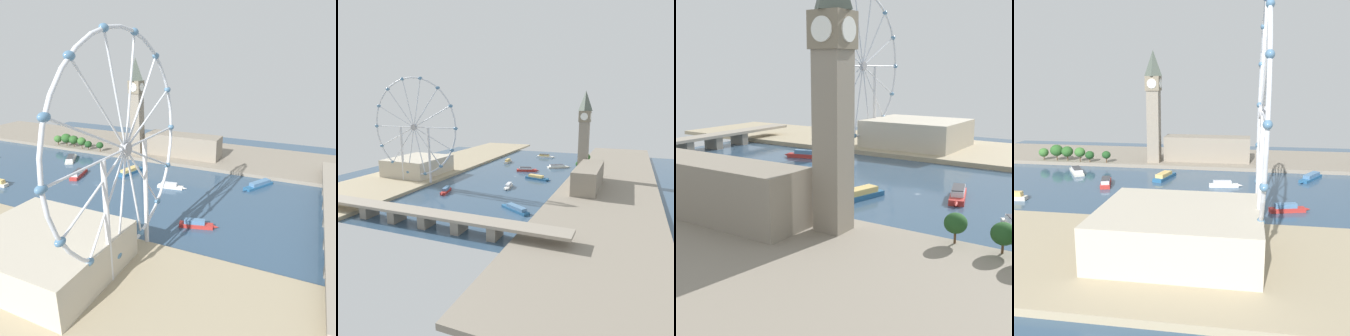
% 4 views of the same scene
% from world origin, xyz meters
% --- Properties ---
extents(ground_plane, '(389.31, 389.31, 0.00)m').
position_xyz_m(ground_plane, '(0.00, 0.00, 0.00)').
color(ground_plane, '#334C66').
extents(riverbank_left, '(90.00, 520.00, 3.00)m').
position_xyz_m(riverbank_left, '(-109.66, 0.00, 1.50)').
color(riverbank_left, gray).
rests_on(riverbank_left, ground_plane).
extents(clock_tower, '(12.91, 12.91, 94.69)m').
position_xyz_m(clock_tower, '(-78.45, -3.86, 52.17)').
color(clock_tower, gray).
rests_on(clock_tower, riverbank_left).
extents(parliament_block, '(22.00, 74.50, 21.68)m').
position_xyz_m(parliament_block, '(-90.95, 41.39, 13.84)').
color(parliament_block, gray).
rests_on(parliament_block, riverbank_left).
extents(tree_row_embankment, '(12.01, 67.61, 14.18)m').
position_xyz_m(tree_row_embankment, '(-69.68, -79.41, 11.01)').
color(tree_row_embankment, '#513823').
rests_on(tree_row_embankment, riverbank_left).
extents(ferris_wheel, '(103.87, 3.20, 107.45)m').
position_xyz_m(ferris_wheel, '(81.89, 81.90, 59.10)').
color(ferris_wheel, silver).
rests_on(ferris_wheel, riverbank_right).
extents(riverside_hall, '(55.81, 66.91, 19.07)m').
position_xyz_m(riverside_hall, '(104.55, 49.46, 12.53)').
color(riverside_hall, '#BCB29E').
rests_on(riverside_hall, riverbank_right).
extents(river_bridge, '(201.31, 14.79, 10.72)m').
position_xyz_m(river_bridge, '(0.00, 176.85, 7.74)').
color(river_bridge, gray).
rests_on(river_bridge, ground_plane).
extents(tour_boat_0, '(28.92, 13.42, 5.43)m').
position_xyz_m(tour_boat_0, '(-6.34, -22.79, 2.25)').
color(tour_boat_0, '#B22D28').
rests_on(tour_boat_0, ground_plane).
extents(tour_boat_1, '(30.71, 20.68, 4.56)m').
position_xyz_m(tour_boat_1, '(-45.81, 124.09, 1.94)').
color(tour_boat_1, '#235684').
rests_on(tour_boat_1, ground_plane).
extents(tour_boat_2, '(7.50, 24.10, 4.46)m').
position_xyz_m(tour_boat_2, '(-14.70, 60.91, 1.83)').
color(tour_boat_2, white).
rests_on(tour_boat_2, ground_plane).
extents(tour_boat_3, '(9.72, 24.11, 5.15)m').
position_xyz_m(tour_boat_3, '(34.43, 100.12, 2.10)').
color(tour_boat_3, '#B22D28').
rests_on(tour_boat_3, ground_plane).
extents(tour_boat_6, '(31.45, 13.60, 4.99)m').
position_xyz_m(tour_boat_6, '(-31.33, 14.98, 2.07)').
color(tour_boat_6, '#235684').
rests_on(tour_boat_6, ground_plane).
extents(tour_boat_7, '(30.09, 21.41, 4.56)m').
position_xyz_m(tour_boat_7, '(-38.29, -58.70, 1.94)').
color(tour_boat_7, beige).
rests_on(tour_boat_7, ground_plane).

